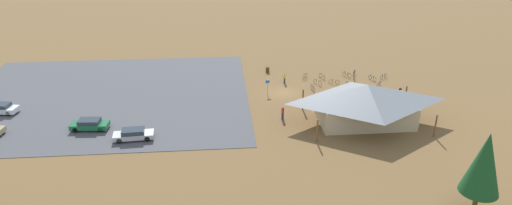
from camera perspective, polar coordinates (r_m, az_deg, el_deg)
The scene contains 24 objects.
ground at distance 67.41m, azimuth 3.37°, elevation 1.21°, with size 160.00×160.00×0.00m, color brown.
parking_lot_asphalt at distance 69.39m, azimuth -18.07°, elevation 0.72°, with size 40.45×33.44×0.05m, color #4C4C51.
bike_pavilion at distance 58.83m, azimuth 13.46°, elevation 0.20°, with size 14.62×9.60×5.07m.
trash_bin at distance 75.34m, azimuth 1.43°, elevation 4.08°, with size 0.60×0.60×0.90m, color brown.
lot_sign at distance 66.40m, azimuth 1.43°, elevation 2.19°, with size 0.56×0.08×2.20m.
pine_far_west at distance 44.82m, azimuth 26.38°, elevation -6.76°, with size 3.44×3.44×7.84m.
bicycle_silver_edge_north at distance 73.28m, azimuth 8.16°, elevation 3.20°, with size 0.67×1.72×0.82m.
bicycle_blue_near_sign at distance 75.31m, azimuth 15.50°, elevation 3.12°, with size 1.44×0.98×0.80m.
bicycle_purple_front_row at distance 68.43m, azimuth 7.04°, elevation 1.76°, with size 0.48×1.71×0.87m.
bicycle_green_mid_cluster at distance 70.72m, azimuth 11.09°, elevation 2.19°, with size 0.83×1.53×0.74m.
bicycle_white_yard_left at distance 73.38m, azimuth 12.04°, elevation 2.94°, with size 0.48×1.66×0.81m.
bicycle_orange_back_row at distance 71.48m, azimuth 9.63°, elevation 2.54°, with size 1.65×0.54×0.81m.
bicycle_teal_trailside at distance 74.09m, azimuth 14.18°, elevation 2.93°, with size 0.77×1.59×0.80m.
bicycle_black_yard_front at distance 75.84m, azimuth 12.05°, elevation 3.61°, with size 0.84×1.57×0.80m.
bicycle_yellow_lone_east at distance 72.89m, azimuth 6.07°, elevation 3.21°, with size 1.04×1.49×0.84m.
bicycle_red_near_porch at distance 74.65m, azimuth 11.16°, elevation 3.38°, with size 1.10×1.41×0.87m.
bicycle_silver_lone_west at distance 70.70m, azimuth 7.63°, elevation 2.46°, with size 0.93×1.59×0.84m.
bicycle_blue_yard_right at distance 71.80m, azimuth 14.94°, elevation 2.15°, with size 1.08×1.28×0.78m.
car_white_far_end at distance 69.18m, azimuth -29.05°, elevation -0.64°, with size 4.67×2.58×1.34m.
car_silver_aisle_side at distance 55.86m, azimuth -14.91°, elevation -3.81°, with size 4.76×2.12×1.29m.
car_green_front_row at distance 59.82m, azimuth -19.87°, elevation -2.56°, with size 4.61×2.19×1.32m.
visitor_at_bikes at distance 68.13m, azimuth 17.37°, elevation 1.21°, with size 0.36×0.39×1.76m.
visitor_by_pavilion at distance 58.91m, azimuth 3.32°, elevation -1.25°, with size 0.36×0.38×1.79m.
visitor_near_lot at distance 70.75m, azimuth 3.55°, elevation 3.07°, with size 0.36×0.36×1.67m.
Camera 1 is at (9.41, 61.58, 25.75)m, focal length 32.36 mm.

